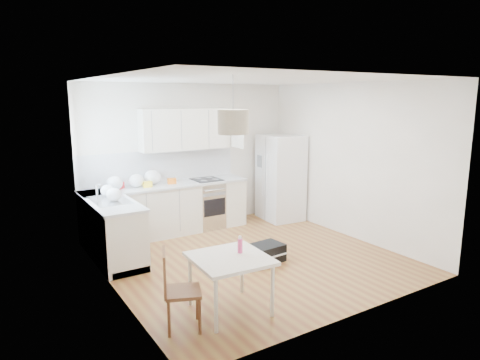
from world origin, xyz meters
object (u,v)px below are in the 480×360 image
(dining_table, at_px, (230,263))
(dining_chair, at_px, (183,290))
(refrigerator, at_px, (281,177))
(gym_bag, at_px, (264,253))

(dining_table, xyz_separation_m, dining_chair, (-0.62, -0.06, -0.15))
(refrigerator, relative_size, gym_bag, 2.97)
(refrigerator, bearing_deg, gym_bag, -128.16)
(gym_bag, bearing_deg, dining_chair, -153.96)
(dining_chair, bearing_deg, refrigerator, 60.90)
(dining_table, bearing_deg, gym_bag, 43.37)
(refrigerator, xyz_separation_m, dining_table, (-2.86, -2.78, -0.26))
(refrigerator, bearing_deg, dining_table, -130.84)
(dining_table, distance_m, dining_chair, 0.64)
(refrigerator, bearing_deg, dining_chair, -135.78)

